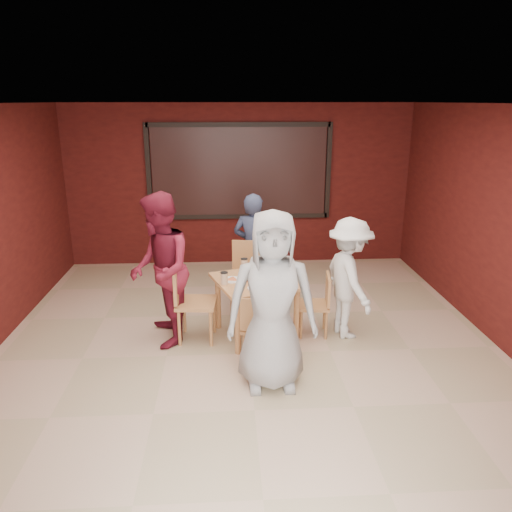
{
  "coord_description": "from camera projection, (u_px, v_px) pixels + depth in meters",
  "views": [
    {
      "loc": [
        -0.23,
        -5.22,
        2.84
      ],
      "look_at": [
        0.11,
        0.49,
        1.04
      ],
      "focal_mm": 35.0,
      "sensor_mm": 36.0,
      "label": 1
    }
  ],
  "objects": [
    {
      "name": "floor",
      "position": [
        249.0,
        354.0,
        5.83
      ],
      "size": [
        7.0,
        7.0,
        0.0
      ],
      "primitive_type": "plane",
      "color": "tan",
      "rests_on": "ground"
    },
    {
      "name": "window_blinds",
      "position": [
        239.0,
        172.0,
        8.63
      ],
      "size": [
        3.0,
        0.02,
        1.5
      ],
      "primitive_type": "cube",
      "color": "black"
    },
    {
      "name": "dining_table",
      "position": [
        256.0,
        286.0,
        6.11
      ],
      "size": [
        1.18,
        1.18,
        0.89
      ],
      "color": "tan",
      "rests_on": "floor"
    },
    {
      "name": "chair_front",
      "position": [
        260.0,
        326.0,
        5.49
      ],
      "size": [
        0.49,
        0.49,
        0.82
      ],
      "color": "#B17245",
      "rests_on": "floor"
    },
    {
      "name": "chair_back",
      "position": [
        248.0,
        272.0,
        6.92
      ],
      "size": [
        0.54,
        0.54,
        0.97
      ],
      "color": "#B17245",
      "rests_on": "floor"
    },
    {
      "name": "chair_left",
      "position": [
        190.0,
        298.0,
        6.04
      ],
      "size": [
        0.51,
        0.51,
        0.97
      ],
      "color": "#B17245",
      "rests_on": "floor"
    },
    {
      "name": "chair_right",
      "position": [
        319.0,
        301.0,
        6.21
      ],
      "size": [
        0.42,
        0.42,
        0.78
      ],
      "color": "#B17245",
      "rests_on": "floor"
    },
    {
      "name": "diner_front",
      "position": [
        272.0,
        301.0,
        4.95
      ],
      "size": [
        0.91,
        0.59,
        1.85
      ],
      "primitive_type": "imported",
      "rotation": [
        0.0,
        0.0,
        0.0
      ],
      "color": "#9F9F9F",
      "rests_on": "floor"
    },
    {
      "name": "diner_back",
      "position": [
        253.0,
        249.0,
        7.14
      ],
      "size": [
        0.68,
        0.56,
        1.6
      ],
      "primitive_type": "imported",
      "rotation": [
        0.0,
        0.0,
        2.78
      ],
      "color": "#303956",
      "rests_on": "floor"
    },
    {
      "name": "diner_left",
      "position": [
        160.0,
        270.0,
        5.87
      ],
      "size": [
        0.85,
        1.01,
        1.84
      ],
      "primitive_type": "imported",
      "rotation": [
        0.0,
        0.0,
        -1.39
      ],
      "color": "maroon",
      "rests_on": "floor"
    },
    {
      "name": "diner_right",
      "position": [
        349.0,
        278.0,
        6.09
      ],
      "size": [
        0.75,
        1.07,
        1.51
      ],
      "primitive_type": "imported",
      "rotation": [
        0.0,
        0.0,
        1.78
      ],
      "color": "silver",
      "rests_on": "floor"
    }
  ]
}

